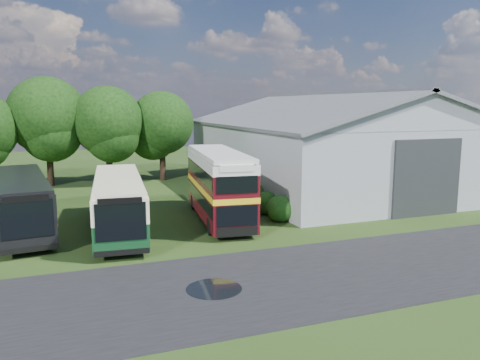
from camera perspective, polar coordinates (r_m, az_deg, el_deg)
name	(u,v)px	position (r m, az deg, el deg)	size (l,w,h in m)	color
ground	(226,261)	(21.87, -1.77, -9.86)	(120.00, 120.00, 0.00)	#203310
asphalt_road	(315,275)	(20.46, 9.17, -11.34)	(60.00, 8.00, 0.02)	black
puddle	(214,289)	(18.77, -3.19, -13.16)	(2.20, 2.20, 0.01)	black
storage_shed	(329,139)	(41.74, 10.79, 4.90)	(18.80, 24.80, 8.15)	gray
tree_mid	(47,116)	(44.43, -22.47, 7.23)	(6.80, 6.80, 9.60)	black
tree_right_a	(108,121)	(43.57, -15.85, 6.89)	(6.26, 6.26, 8.83)	black
tree_right_b	(162,123)	(45.06, -9.53, 6.85)	(5.98, 5.98, 8.45)	black
shrub_front	(280,221)	(29.24, 4.88, -5.00)	(1.70, 1.70, 1.70)	#194714
shrub_mid	(267,214)	(31.01, 3.30, -4.16)	(1.60, 1.60, 1.60)	#194714
shrub_back	(255,208)	(32.80, 1.88, -3.42)	(1.80, 1.80, 1.80)	#194714
bus_green_single	(119,202)	(27.43, -14.58, -2.63)	(3.62, 11.55, 3.13)	black
bus_maroon_double	(219,186)	(29.07, -2.61, -0.71)	(3.76, 10.29, 4.32)	black
bus_dark_single	(22,202)	(29.35, -25.02, -2.42)	(3.94, 11.66, 3.15)	black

